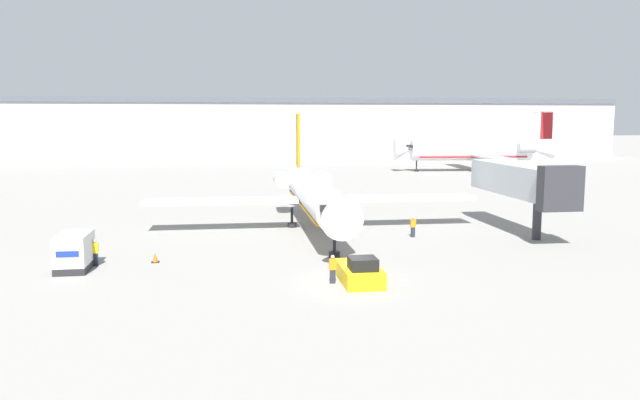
{
  "coord_description": "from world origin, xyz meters",
  "views": [
    {
      "loc": [
        -7.19,
        -34.99,
        9.66
      ],
      "look_at": [
        0.0,
        13.99,
        3.19
      ],
      "focal_mm": 35.0,
      "sensor_mm": 36.0,
      "label": 1
    }
  ],
  "objects": [
    {
      "name": "pushback_tug",
      "position": [
        0.38,
        0.37,
        0.62
      ],
      "size": [
        2.25,
        4.44,
        1.7
      ],
      "color": "yellow",
      "rests_on": "ground"
    },
    {
      "name": "terminal_building",
      "position": [
        0.0,
        120.0,
        7.33
      ],
      "size": [
        180.0,
        16.8,
        14.61
      ],
      "color": "#B2B2B7",
      "rests_on": "ground"
    },
    {
      "name": "traffic_cone_left",
      "position": [
        -12.24,
        7.49,
        0.33
      ],
      "size": [
        0.52,
        0.52,
        0.69
      ],
      "color": "black",
      "rests_on": "ground"
    },
    {
      "name": "airplane_parked_far_left",
      "position": [
        37.96,
        74.84,
        3.96
      ],
      "size": [
        29.85,
        31.73,
        11.01
      ],
      "color": "white",
      "rests_on": "ground"
    },
    {
      "name": "worker_near_tug",
      "position": [
        -1.25,
        0.4,
        0.89
      ],
      "size": [
        0.4,
        0.24,
        1.7
      ],
      "color": "#232838",
      "rests_on": "ground"
    },
    {
      "name": "luggage_cart",
      "position": [
        -17.11,
        6.09,
        1.18
      ],
      "size": [
        1.93,
        3.52,
        2.37
      ],
      "color": "#232326",
      "rests_on": "ground"
    },
    {
      "name": "worker_on_apron",
      "position": [
        -16.02,
        7.03,
        0.94
      ],
      "size": [
        0.4,
        0.25,
        1.78
      ],
      "color": "#232838",
      "rests_on": "ground"
    },
    {
      "name": "ground_plane",
      "position": [
        0.0,
        0.0,
        0.0
      ],
      "size": [
        600.0,
        600.0,
        0.0
      ],
      "primitive_type": "plane",
      "color": "gray"
    },
    {
      "name": "jet_bridge",
      "position": [
        17.21,
        14.34,
        4.46
      ],
      "size": [
        3.2,
        14.64,
        6.19
      ],
      "color": "#2D2D33",
      "rests_on": "ground"
    },
    {
      "name": "worker_by_wing",
      "position": [
        7.68,
        13.73,
        0.9
      ],
      "size": [
        0.4,
        0.24,
        1.72
      ],
      "color": "#232838",
      "rests_on": "ground"
    },
    {
      "name": "airplane_main",
      "position": [
        0.13,
        19.14,
        3.25
      ],
      "size": [
        29.33,
        29.12,
        10.36
      ],
      "color": "silver",
      "rests_on": "ground"
    }
  ]
}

